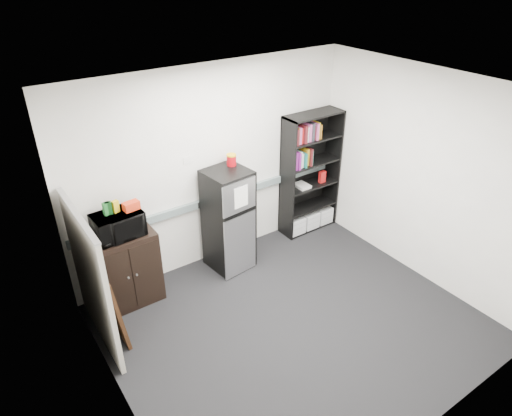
# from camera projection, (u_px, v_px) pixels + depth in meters

# --- Properties ---
(floor) EXTENTS (4.00, 4.00, 0.00)m
(floor) POSITION_uv_depth(u_px,v_px,m) (293.00, 323.00, 5.36)
(floor) COLOR black
(floor) RESTS_ON ground
(wall_back) EXTENTS (4.00, 0.02, 2.70)m
(wall_back) POSITION_uv_depth(u_px,v_px,m) (213.00, 168.00, 5.94)
(wall_back) COLOR silver
(wall_back) RESTS_ON floor
(wall_right) EXTENTS (0.02, 3.50, 2.70)m
(wall_right) POSITION_uv_depth(u_px,v_px,m) (423.00, 178.00, 5.68)
(wall_right) COLOR silver
(wall_right) RESTS_ON floor
(wall_left) EXTENTS (0.02, 3.50, 2.70)m
(wall_left) POSITION_uv_depth(u_px,v_px,m) (108.00, 300.00, 3.70)
(wall_left) COLOR silver
(wall_left) RESTS_ON floor
(ceiling) EXTENTS (4.00, 3.50, 0.02)m
(ceiling) POSITION_uv_depth(u_px,v_px,m) (306.00, 96.00, 4.03)
(ceiling) COLOR white
(ceiling) RESTS_ON wall_back
(electrical_raceway) EXTENTS (3.92, 0.05, 0.10)m
(electrical_raceway) POSITION_uv_depth(u_px,v_px,m) (216.00, 199.00, 6.14)
(electrical_raceway) COLOR slate
(electrical_raceway) RESTS_ON wall_back
(wall_note) EXTENTS (0.14, 0.00, 0.10)m
(wall_note) POSITION_uv_depth(u_px,v_px,m) (188.00, 160.00, 5.67)
(wall_note) COLOR white
(wall_note) RESTS_ON wall_back
(bookshelf) EXTENTS (0.90, 0.34, 1.85)m
(bookshelf) POSITION_uv_depth(u_px,v_px,m) (310.00, 174.00, 6.78)
(bookshelf) COLOR black
(bookshelf) RESTS_ON floor
(cubicle_partition) EXTENTS (0.06, 1.30, 1.62)m
(cubicle_partition) POSITION_uv_depth(u_px,v_px,m) (91.00, 279.00, 4.79)
(cubicle_partition) COLOR gray
(cubicle_partition) RESTS_ON floor
(cabinet) EXTENTS (0.76, 0.51, 0.96)m
(cabinet) POSITION_uv_depth(u_px,v_px,m) (125.00, 269.00, 5.49)
(cabinet) COLOR black
(cabinet) RESTS_ON floor
(microwave) EXTENTS (0.56, 0.40, 0.30)m
(microwave) POSITION_uv_depth(u_px,v_px,m) (118.00, 225.00, 5.17)
(microwave) COLOR black
(microwave) RESTS_ON cabinet
(snack_box_a) EXTENTS (0.08, 0.06, 0.15)m
(snack_box_a) POSITION_uv_depth(u_px,v_px,m) (106.00, 209.00, 5.04)
(snack_box_a) COLOR #1A5B23
(snack_box_a) RESTS_ON microwave
(snack_box_b) EXTENTS (0.08, 0.06, 0.15)m
(snack_box_b) POSITION_uv_depth(u_px,v_px,m) (109.00, 208.00, 5.06)
(snack_box_b) COLOR #0C3511
(snack_box_b) RESTS_ON microwave
(snack_box_c) EXTENTS (0.08, 0.07, 0.14)m
(snack_box_c) POSITION_uv_depth(u_px,v_px,m) (116.00, 206.00, 5.10)
(snack_box_c) COLOR gold
(snack_box_c) RESTS_ON microwave
(snack_bag) EXTENTS (0.19, 0.12, 0.10)m
(snack_bag) POSITION_uv_depth(u_px,v_px,m) (131.00, 206.00, 5.15)
(snack_bag) COLOR red
(snack_bag) RESTS_ON microwave
(refrigerator) EXTENTS (0.59, 0.61, 1.42)m
(refrigerator) POSITION_uv_depth(u_px,v_px,m) (229.00, 220.00, 6.03)
(refrigerator) COLOR black
(refrigerator) RESTS_ON floor
(coffee_can) EXTENTS (0.12, 0.12, 0.17)m
(coffee_can) POSITION_uv_depth(u_px,v_px,m) (231.00, 159.00, 5.80)
(coffee_can) COLOR #A5070F
(coffee_can) RESTS_ON refrigerator
(framed_poster) EXTENTS (0.14, 0.72, 0.93)m
(framed_poster) POSITION_uv_depth(u_px,v_px,m) (109.00, 301.00, 5.01)
(framed_poster) COLOR black
(framed_poster) RESTS_ON floor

